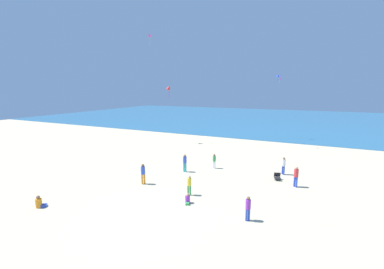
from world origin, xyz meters
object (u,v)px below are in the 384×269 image
Objects in this scene: person_0 at (189,184)px; kite_purple at (280,78)px; person_3 at (284,165)px; kite_red at (169,88)px; person_1 at (143,173)px; person_2 at (296,175)px; person_4 at (185,162)px; person_5 at (248,207)px; person_7 at (214,160)px; person_6 at (39,203)px; beach_chair_far_right at (277,176)px; kite_magenta at (150,36)px; person_8 at (188,200)px; kite_blue at (278,76)px.

kite_purple reaches higher than person_0.
person_3 is 18.73m from kite_red.
person_1 and person_2 have the same top height.
person_4 reaches higher than person_5.
person_2 reaches higher than person_4.
person_3 is 1.59× the size of kite_purple.
person_1 is at bearing 175.08° from person_7.
kite_red is at bearing -70.72° from person_3.
person_0 is at bearing -6.62° from person_6.
kite_red is at bearing 94.81° from person_2.
kite_purple reaches higher than person_4.
person_6 is (-7.95, -5.73, -0.56)m from person_0.
kite_purple is at bearing 6.65° from person_7.
person_3 reaches higher than person_6.
person_4 is at bearing -93.60° from beach_chair_far_right.
kite_magenta is at bearing 164.38° from person_1.
person_7 is (3.80, 6.15, -0.14)m from person_1.
person_3 is 23.76m from kite_magenta.
person_2 is 20.76m from kite_red.
person_8 is at bearing -99.98° from kite_purple.
kite_purple is 0.64× the size of kite_blue.
person_2 is 1.00× the size of person_4.
person_2 is 1.17× the size of person_7.
kite_magenta is (-17.18, 15.78, 13.63)m from person_5.
person_2 is (11.09, 4.50, 0.00)m from person_1.
person_7 is (-5.01, 8.19, -0.03)m from person_5.
person_2 is at bearing -81.06° from person_4.
person_4 reaches higher than person_3.
kite_red is at bearing -165.48° from kite_purple.
beach_chair_far_right is 0.51× the size of kite_magenta.
person_2 is 18.20m from person_6.
beach_chair_far_right is at bearing -24.53° from kite_magenta.
person_1 is 1.17× the size of person_7.
kite_purple is (-1.52, 12.47, 8.62)m from beach_chair_far_right.
person_2 reaches higher than person_7.
person_7 is 0.97× the size of kite_magenta.
kite_purple is at bearing -18.63° from person_4.
person_1 is 0.89× the size of kite_red.
person_8 is at bearing -14.11° from person_6.
kite_purple is (3.89, 18.32, 8.06)m from person_0.
kite_blue reaches higher than person_4.
kite_magenta is at bearing -128.60° from beach_chair_far_right.
person_7 is 1.42× the size of kite_purple.
person_7 is at bearing -31.95° from kite_magenta.
person_7 is at bearing 16.04° from person_6.
kite_red is at bearing 42.50° from person_4.
person_7 is at bearing 176.14° from person_0.
person_1 is at bearing -58.66° from kite_magenta.
person_0 is at bearing 24.13° from person_5.
kite_purple is at bearing -43.53° from person_5.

